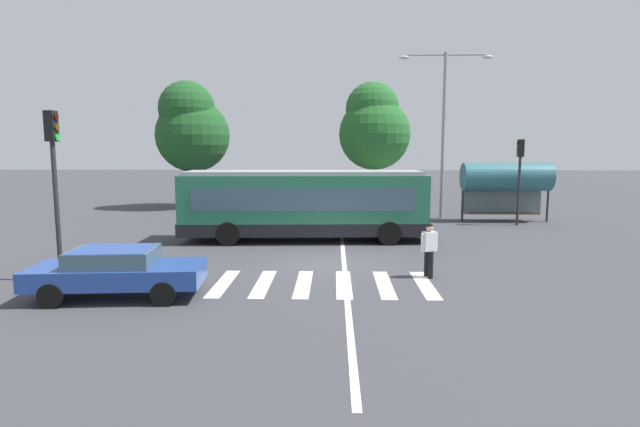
# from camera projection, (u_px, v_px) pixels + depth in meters

# --- Properties ---
(ground_plane) EXTENTS (160.00, 160.00, 0.00)m
(ground_plane) POSITION_uv_depth(u_px,v_px,m) (331.00, 264.00, 17.52)
(ground_plane) COLOR #3D3D42
(city_transit_bus) EXTENTS (10.83, 3.07, 3.06)m
(city_transit_bus) POSITION_uv_depth(u_px,v_px,m) (304.00, 205.00, 21.82)
(city_transit_bus) COLOR black
(city_transit_bus) RESTS_ON ground_plane
(pedestrian_crossing_street) EXTENTS (0.55, 0.39, 1.72)m
(pedestrian_crossing_street) POSITION_uv_depth(u_px,v_px,m) (429.00, 247.00, 15.53)
(pedestrian_crossing_street) COLOR black
(pedestrian_crossing_street) RESTS_ON ground_plane
(foreground_sedan) EXTENTS (4.65, 2.22, 1.35)m
(foreground_sedan) POSITION_uv_depth(u_px,v_px,m) (117.00, 270.00, 13.44)
(foreground_sedan) COLOR black
(foreground_sedan) RESTS_ON ground_plane
(parked_car_blue) EXTENTS (2.15, 4.62, 1.35)m
(parked_car_blue) POSITION_uv_depth(u_px,v_px,m) (214.00, 196.00, 34.64)
(parked_car_blue) COLOR black
(parked_car_blue) RESTS_ON ground_plane
(parked_car_red) EXTENTS (1.89, 4.51, 1.35)m
(parked_car_red) POSITION_uv_depth(u_px,v_px,m) (250.00, 196.00, 34.36)
(parked_car_red) COLOR black
(parked_car_red) RESTS_ON ground_plane
(parked_car_charcoal) EXTENTS (1.99, 4.56, 1.35)m
(parked_car_charcoal) POSITION_uv_depth(u_px,v_px,m) (288.00, 197.00, 34.20)
(parked_car_charcoal) COLOR black
(parked_car_charcoal) RESTS_ON ground_plane
(parked_car_silver) EXTENTS (2.06, 4.59, 1.35)m
(parked_car_silver) POSITION_uv_depth(u_px,v_px,m) (327.00, 196.00, 34.49)
(parked_car_silver) COLOR black
(parked_car_silver) RESTS_ON ground_plane
(parked_car_champagne) EXTENTS (2.19, 4.64, 1.35)m
(parked_car_champagne) POSITION_uv_depth(u_px,v_px,m) (369.00, 196.00, 34.36)
(parked_car_champagne) COLOR black
(parked_car_champagne) RESTS_ON ground_plane
(parked_car_white) EXTENTS (2.04, 4.59, 1.35)m
(parked_car_white) POSITION_uv_depth(u_px,v_px,m) (406.00, 197.00, 34.08)
(parked_car_white) COLOR black
(parked_car_white) RESTS_ON ground_plane
(traffic_light_near_corner) EXTENTS (0.33, 0.32, 5.12)m
(traffic_light_near_corner) POSITION_uv_depth(u_px,v_px,m) (54.00, 169.00, 14.83)
(traffic_light_near_corner) COLOR #28282B
(traffic_light_near_corner) RESTS_ON ground_plane
(traffic_light_far_corner) EXTENTS (0.33, 0.32, 4.50)m
(traffic_light_far_corner) POSITION_uv_depth(u_px,v_px,m) (520.00, 168.00, 26.00)
(traffic_light_far_corner) COLOR #28282B
(traffic_light_far_corner) RESTS_ON ground_plane
(bus_stop_shelter) EXTENTS (4.80, 1.54, 3.25)m
(bus_stop_shelter) POSITION_uv_depth(u_px,v_px,m) (506.00, 178.00, 27.53)
(bus_stop_shelter) COLOR #28282B
(bus_stop_shelter) RESTS_ON ground_plane
(twin_arm_street_lamp) EXTENTS (5.23, 0.32, 9.38)m
(twin_arm_street_lamp) POSITION_uv_depth(u_px,v_px,m) (444.00, 117.00, 28.26)
(twin_arm_street_lamp) COLOR #939399
(twin_arm_street_lamp) RESTS_ON ground_plane
(background_tree_left) EXTENTS (4.97, 4.97, 8.53)m
(background_tree_left) POSITION_uv_depth(u_px,v_px,m) (191.00, 128.00, 33.66)
(background_tree_left) COLOR brown
(background_tree_left) RESTS_ON ground_plane
(background_tree_right) EXTENTS (5.20, 5.20, 8.85)m
(background_tree_right) POSITION_uv_depth(u_px,v_px,m) (374.00, 127.00, 36.31)
(background_tree_right) COLOR brown
(background_tree_right) RESTS_ON ground_plane
(crosswalk_painted_stripes) EXTENTS (6.46, 3.09, 0.01)m
(crosswalk_painted_stripes) POSITION_uv_depth(u_px,v_px,m) (324.00, 284.00, 14.87)
(crosswalk_painted_stripes) COLOR silver
(crosswalk_painted_stripes) RESTS_ON ground_plane
(lane_center_line) EXTENTS (0.16, 24.00, 0.01)m
(lane_center_line) POSITION_uv_depth(u_px,v_px,m) (343.00, 252.00, 19.49)
(lane_center_line) COLOR silver
(lane_center_line) RESTS_ON ground_plane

